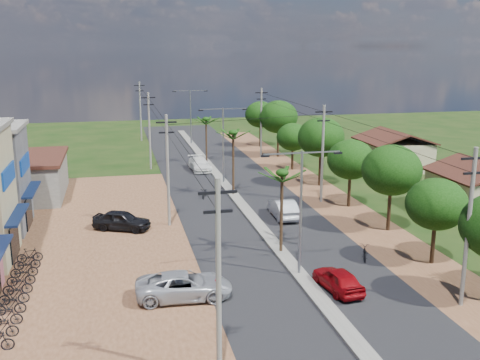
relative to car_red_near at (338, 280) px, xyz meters
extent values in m
plane|color=black|center=(-1.50, 2.69, -0.70)|extent=(160.00, 160.00, 0.00)
cube|color=black|center=(-1.50, 17.69, -0.68)|extent=(12.00, 110.00, 0.04)
cube|color=#605E56|center=(-1.50, 20.69, -0.61)|extent=(1.00, 90.00, 0.18)
cube|color=#56341D|center=(-16.50, 10.69, -0.68)|extent=(18.00, 46.00, 0.04)
cube|color=#56341D|center=(7.00, 17.69, -0.68)|extent=(5.00, 90.00, 0.03)
cube|color=#0F1D41|center=(-19.10, 9.69, 2.40)|extent=(0.80, 5.40, 0.15)
cube|color=black|center=(-19.45, 9.69, 0.60)|extent=(0.10, 3.00, 2.40)
cube|color=navy|center=(-19.42, 9.69, 5.15)|extent=(0.12, 4.20, 1.20)
cube|color=#0F1D41|center=(-19.10, 16.69, 2.40)|extent=(0.80, 5.40, 0.15)
cube|color=black|center=(-19.45, 16.69, 0.60)|extent=(0.10, 3.00, 2.40)
cube|color=navy|center=(-19.42, 16.69, 4.50)|extent=(0.12, 4.20, 1.20)
cube|color=#605E56|center=(-22.50, 26.69, 1.10)|extent=(10.00, 10.00, 3.60)
cube|color=#321B10|center=(-22.50, 26.69, 3.10)|extent=(10.40, 10.40, 0.30)
cube|color=tan|center=(19.50, 30.69, 0.95)|extent=(7.00, 7.00, 3.30)
cylinder|color=black|center=(7.80, 2.69, 1.23)|extent=(0.28, 0.28, 3.85)
ellipsoid|color=black|center=(7.80, 2.69, 3.43)|extent=(4.00, 4.00, 3.40)
cylinder|color=black|center=(8.20, 9.69, 1.58)|extent=(0.28, 0.28, 4.55)
ellipsoid|color=black|center=(8.20, 9.69, 4.18)|extent=(4.60, 4.60, 3.91)
cylinder|color=black|center=(7.90, 16.69, 1.33)|extent=(0.28, 0.28, 4.06)
ellipsoid|color=black|center=(7.90, 16.69, 3.65)|extent=(4.20, 4.20, 3.57)
cylinder|color=black|center=(8.10, 24.69, 1.68)|extent=(0.28, 0.28, 4.76)
ellipsoid|color=black|center=(8.10, 24.69, 4.40)|extent=(4.80, 4.80, 4.08)
cylinder|color=black|center=(7.70, 32.69, 1.12)|extent=(0.28, 0.28, 3.64)
ellipsoid|color=black|center=(7.70, 32.69, 3.20)|extent=(3.80, 3.80, 3.23)
cylinder|color=black|center=(8.30, 40.69, 1.75)|extent=(0.28, 0.28, 4.90)
ellipsoid|color=black|center=(8.30, 40.69, 4.55)|extent=(5.00, 5.00, 4.25)
cylinder|color=black|center=(8.00, 48.69, 1.47)|extent=(0.28, 0.28, 4.34)
ellipsoid|color=black|center=(8.00, 48.69, 3.95)|extent=(4.40, 4.40, 3.74)
cylinder|color=black|center=(-1.50, 6.69, 2.20)|extent=(0.22, 0.22, 5.80)
cylinder|color=black|center=(-1.50, 22.69, 2.40)|extent=(0.22, 0.22, 6.20)
cylinder|color=black|center=(-1.50, 38.69, 2.05)|extent=(0.22, 0.22, 5.50)
cylinder|color=gray|center=(-1.50, 2.69, 3.30)|extent=(0.16, 0.16, 8.00)
cube|color=gray|center=(-0.30, 2.69, 7.20)|extent=(2.40, 0.08, 0.08)
cube|color=gray|center=(-2.70, 2.69, 7.20)|extent=(2.40, 0.08, 0.08)
cube|color=black|center=(0.80, 2.69, 7.10)|extent=(0.50, 0.18, 0.12)
cube|color=black|center=(-3.80, 2.69, 7.10)|extent=(0.50, 0.18, 0.12)
cylinder|color=gray|center=(-1.50, 27.69, 3.30)|extent=(0.16, 0.16, 8.00)
cube|color=gray|center=(-0.30, 27.69, 7.20)|extent=(2.40, 0.08, 0.08)
cube|color=gray|center=(-2.70, 27.69, 7.20)|extent=(2.40, 0.08, 0.08)
cube|color=black|center=(0.80, 27.69, 7.10)|extent=(0.50, 0.18, 0.12)
cube|color=black|center=(-3.80, 27.69, 7.10)|extent=(0.50, 0.18, 0.12)
cylinder|color=gray|center=(-1.50, 52.69, 3.30)|extent=(0.16, 0.16, 8.00)
cube|color=gray|center=(-0.30, 52.69, 7.20)|extent=(2.40, 0.08, 0.08)
cube|color=gray|center=(-2.70, 52.69, 7.20)|extent=(2.40, 0.08, 0.08)
cube|color=black|center=(0.80, 52.69, 7.10)|extent=(0.50, 0.18, 0.12)
cube|color=black|center=(-3.80, 52.69, 7.10)|extent=(0.50, 0.18, 0.12)
cylinder|color=#605E56|center=(-8.50, -7.31, 3.80)|extent=(0.24, 0.24, 9.00)
cube|color=black|center=(-8.50, -7.31, 7.70)|extent=(1.60, 0.12, 0.12)
cube|color=black|center=(-8.50, -7.31, 6.90)|extent=(1.20, 0.12, 0.12)
cylinder|color=#605E56|center=(-8.50, 14.69, 3.80)|extent=(0.24, 0.24, 9.00)
cube|color=black|center=(-8.50, 14.69, 7.70)|extent=(1.60, 0.12, 0.12)
cube|color=black|center=(-8.50, 14.69, 6.90)|extent=(1.20, 0.12, 0.12)
cylinder|color=#605E56|center=(-8.50, 36.69, 3.80)|extent=(0.24, 0.24, 9.00)
cube|color=black|center=(-8.50, 36.69, 7.70)|extent=(1.60, 0.12, 0.12)
cube|color=black|center=(-8.50, 36.69, 6.90)|extent=(1.20, 0.12, 0.12)
cylinder|color=#605E56|center=(-8.50, 57.69, 3.80)|extent=(0.24, 0.24, 9.00)
cube|color=black|center=(-8.50, 57.69, 7.70)|extent=(1.60, 0.12, 0.12)
cube|color=black|center=(-8.50, 57.69, 6.90)|extent=(1.20, 0.12, 0.12)
cylinder|color=#605E56|center=(6.00, -3.31, 3.80)|extent=(0.24, 0.24, 9.00)
cube|color=black|center=(6.00, -3.31, 7.70)|extent=(1.60, 0.12, 0.12)
cube|color=black|center=(6.00, -3.31, 6.90)|extent=(1.20, 0.12, 0.12)
cylinder|color=#605E56|center=(6.00, 18.69, 3.80)|extent=(0.24, 0.24, 9.00)
cube|color=black|center=(6.00, 18.69, 7.70)|extent=(1.60, 0.12, 0.12)
cube|color=black|center=(6.00, 18.69, 6.90)|extent=(1.20, 0.12, 0.12)
cylinder|color=#605E56|center=(6.00, 40.69, 3.80)|extent=(0.24, 0.24, 9.00)
cube|color=black|center=(6.00, 40.69, 7.70)|extent=(1.60, 0.12, 0.12)
cube|color=black|center=(6.00, 40.69, 6.90)|extent=(1.20, 0.12, 0.12)
imported|color=maroon|center=(0.00, 0.00, 0.00)|extent=(2.16, 4.27, 1.39)
imported|color=#A3A6AB|center=(1.11, 14.77, 0.10)|extent=(1.85, 4.89, 1.59)
imported|color=silver|center=(-3.00, 34.55, 0.04)|extent=(2.41, 5.21, 1.48)
imported|color=#A3A6AB|center=(-9.00, 0.95, 0.07)|extent=(5.66, 2.86, 1.54)
imported|color=black|center=(-12.26, 14.36, 0.07)|extent=(4.87, 3.52, 1.54)
imported|color=black|center=(3.70, 4.26, -0.23)|extent=(1.26, 1.89, 0.94)
imported|color=black|center=(-4.37, 22.46, -0.22)|extent=(1.20, 1.91, 0.95)
imported|color=black|center=(-2.70, 35.78, -0.22)|extent=(0.76, 1.66, 0.96)
cube|color=maroon|center=(-7.00, 1.25, -0.15)|extent=(0.52, 1.27, 1.10)
cylinder|color=black|center=(-7.00, 0.65, -0.42)|extent=(0.04, 0.04, 0.55)
cylinder|color=black|center=(-7.00, 1.86, -0.42)|extent=(0.04, 0.04, 0.55)
imported|color=black|center=(-18.42, -1.61, -0.20)|extent=(1.70, 0.64, 1.00)
imported|color=black|center=(-18.42, -0.31, -0.20)|extent=(1.70, 0.64, 1.00)
imported|color=black|center=(-18.42, 0.99, -0.20)|extent=(1.70, 0.64, 1.00)
imported|color=black|center=(-18.42, 2.29, -0.20)|extent=(1.70, 0.64, 1.00)
imported|color=black|center=(-18.42, 3.59, -0.20)|extent=(1.70, 0.64, 1.00)
imported|color=black|center=(-18.42, 4.89, -0.20)|extent=(1.70, 0.64, 1.00)
imported|color=black|center=(-18.42, 6.19, -0.20)|extent=(1.70, 0.64, 1.00)
imported|color=black|center=(-18.42, 7.49, -0.20)|extent=(1.70, 0.64, 1.00)
imported|color=black|center=(-18.42, 8.79, -0.20)|extent=(1.70, 0.64, 1.00)
camera|label=1|loc=(-12.41, -28.82, 13.43)|focal=42.00mm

